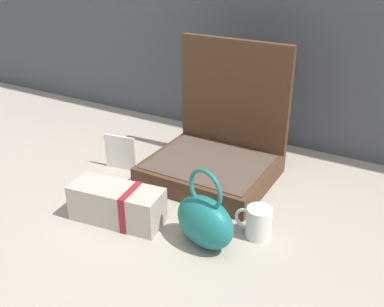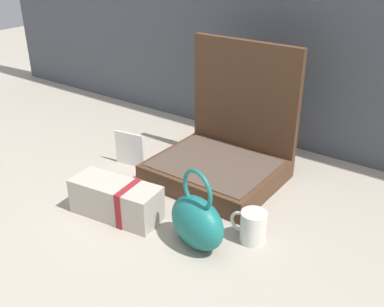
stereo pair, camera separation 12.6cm
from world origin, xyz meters
name	(u,v)px [view 1 (the left image)]	position (x,y,z in m)	size (l,w,h in m)	color
ground_plane	(204,206)	(0.00, 0.00, 0.00)	(6.00, 6.00, 0.00)	#9E9384
open_suitcase	(217,149)	(-0.06, 0.20, 0.09)	(0.40, 0.35, 0.44)	#4C301E
teal_pouch_handbag	(205,220)	(0.09, -0.16, 0.08)	(0.20, 0.15, 0.22)	#196B66
cream_toiletry_bag	(118,204)	(-0.18, -0.19, 0.05)	(0.28, 0.14, 0.11)	#B2A899
coffee_mug	(258,222)	(0.20, -0.06, 0.04)	(0.11, 0.07, 0.09)	silver
info_card_left	(120,152)	(-0.37, 0.07, 0.06)	(0.12, 0.01, 0.12)	white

